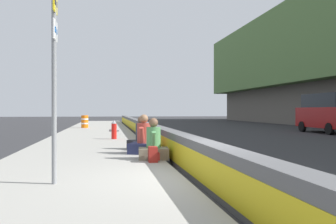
% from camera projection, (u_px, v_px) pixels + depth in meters
% --- Properties ---
extents(ground_plane, '(160.00, 160.00, 0.00)m').
position_uv_depth(ground_plane, '(208.00, 185.00, 7.42)').
color(ground_plane, '#2B2B2D').
rests_on(ground_plane, ground).
extents(sidewalk_strip, '(80.00, 4.40, 0.14)m').
position_uv_depth(sidewalk_strip, '(71.00, 186.00, 7.00)').
color(sidewalk_strip, gray).
rests_on(sidewalk_strip, ground_plane).
extents(jersey_barrier, '(76.00, 0.45, 0.85)m').
position_uv_depth(jersey_barrier, '(208.00, 164.00, 7.42)').
color(jersey_barrier, '#545456').
rests_on(jersey_barrier, ground_plane).
extents(route_sign_post, '(0.44, 0.09, 3.60)m').
position_uv_depth(route_sign_post, '(54.00, 70.00, 6.81)').
color(route_sign_post, gray).
rests_on(route_sign_post, sidewalk_strip).
extents(fire_hydrant, '(0.26, 0.46, 0.88)m').
position_uv_depth(fire_hydrant, '(114.00, 129.00, 17.41)').
color(fire_hydrant, red).
rests_on(fire_hydrant, sidewalk_strip).
extents(seated_person_foreground, '(0.75, 0.86, 1.13)m').
position_uv_depth(seated_person_foreground, '(153.00, 146.00, 10.29)').
color(seated_person_foreground, '#706651').
rests_on(seated_person_foreground, sidewalk_strip).
extents(seated_person_middle, '(0.99, 1.07, 1.21)m').
position_uv_depth(seated_person_middle, '(144.00, 141.00, 11.59)').
color(seated_person_middle, '#23284C').
rests_on(seated_person_middle, sidewalk_strip).
extents(seated_person_rear, '(0.93, 1.00, 1.14)m').
position_uv_depth(seated_person_rear, '(141.00, 139.00, 12.92)').
color(seated_person_rear, black).
rests_on(seated_person_rear, sidewalk_strip).
extents(backpack, '(0.32, 0.28, 0.40)m').
position_uv_depth(backpack, '(153.00, 154.00, 9.70)').
color(backpack, maroon).
rests_on(backpack, sidewalk_strip).
extents(construction_barrel, '(0.54, 0.54, 0.95)m').
position_uv_depth(construction_barrel, '(85.00, 122.00, 28.37)').
color(construction_barrel, orange).
rests_on(construction_barrel, sidewalk_strip).
extents(parked_car_fourth, '(5.13, 2.17, 2.56)m').
position_uv_depth(parked_car_fourth, '(329.00, 112.00, 24.11)').
color(parked_car_fourth, maroon).
rests_on(parked_car_fourth, ground_plane).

